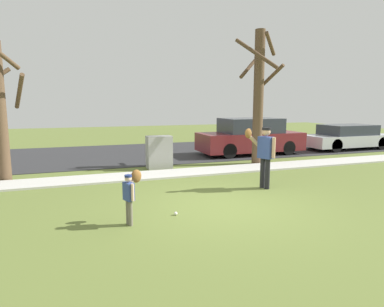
# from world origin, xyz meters

# --- Properties ---
(ground_plane) EXTENTS (48.00, 48.00, 0.00)m
(ground_plane) POSITION_xyz_m (0.00, 3.50, 0.00)
(ground_plane) COLOR olive
(sidewalk_strip) EXTENTS (36.00, 1.20, 0.06)m
(sidewalk_strip) POSITION_xyz_m (0.00, 3.60, 0.03)
(sidewalk_strip) COLOR beige
(sidewalk_strip) RESTS_ON ground
(road_surface) EXTENTS (36.00, 6.80, 0.02)m
(road_surface) POSITION_xyz_m (0.00, 8.60, 0.01)
(road_surface) COLOR #2D2D30
(road_surface) RESTS_ON ground
(person_adult) EXTENTS (0.81, 0.56, 1.67)m
(person_adult) POSITION_xyz_m (1.64, 1.06, 1.04)
(person_adult) COLOR black
(person_adult) RESTS_ON ground
(person_child) EXTENTS (0.42, 0.50, 1.02)m
(person_child) POSITION_xyz_m (-2.17, -0.42, 0.67)
(person_child) COLOR #6B6656
(person_child) RESTS_ON ground
(baseball) EXTENTS (0.07, 0.07, 0.07)m
(baseball) POSITION_xyz_m (-1.24, -0.24, 0.04)
(baseball) COLOR white
(baseball) RESTS_ON ground
(utility_cabinet) EXTENTS (0.87, 0.55, 1.16)m
(utility_cabinet) POSITION_xyz_m (-0.36, 4.78, 0.58)
(utility_cabinet) COLOR gray
(utility_cabinet) RESTS_ON ground
(street_tree_near) EXTENTS (1.85, 1.88, 4.98)m
(street_tree_near) POSITION_xyz_m (3.40, 4.40, 2.65)
(street_tree_near) COLOR brown
(street_tree_near) RESTS_ON ground
(parked_suv_maroon) EXTENTS (4.70, 1.90, 1.63)m
(parked_suv_maroon) POSITION_xyz_m (4.32, 6.60, 0.79)
(parked_suv_maroon) COLOR maroon
(parked_suv_maroon) RESTS_ON road_surface
(parked_sedan_silver) EXTENTS (4.60, 1.80, 1.23)m
(parked_sedan_silver) POSITION_xyz_m (9.81, 6.48, 0.62)
(parked_sedan_silver) COLOR silver
(parked_sedan_silver) RESTS_ON road_surface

